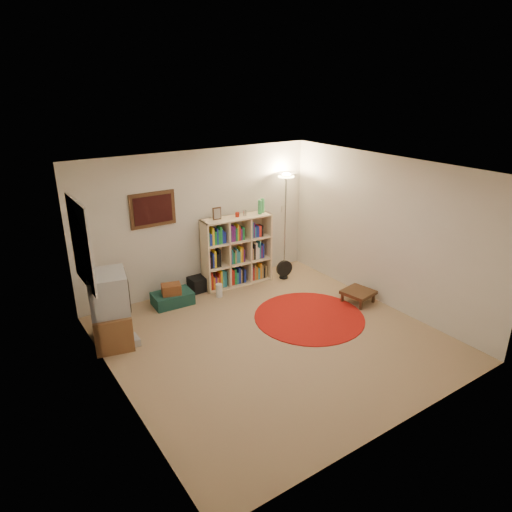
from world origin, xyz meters
The scene contains 12 objects.
room centered at (-0.05, 0.05, 1.26)m, with size 4.54×4.54×2.54m.
bookshelf centered at (0.58, 1.98, 0.63)m, with size 1.32×0.47×1.56m.
floor_lamp centered at (1.76, 2.05, 1.62)m, with size 0.47×0.47×1.95m.
floor_fan centered at (1.47, 1.67, 0.18)m, with size 0.32×0.19×0.36m.
tv_stand centered at (-1.98, 1.22, 0.52)m, with size 0.67×0.84×1.09m.
dvd_box centered at (-1.85, 1.03, 0.05)m, with size 0.32×0.27×0.11m.
suitcase centered at (-0.77, 1.86, 0.11)m, with size 0.69×0.46×0.21m.
wicker_basket centered at (-0.80, 1.82, 0.30)m, with size 0.36×0.30×0.18m.
duffel_bag centered at (-0.13, 2.11, 0.13)m, with size 0.38×0.33×0.26m.
paper_towel centered at (0.03, 1.67, 0.12)m, with size 0.14×0.14×0.24m.
red_rug centered at (0.87, 0.20, 0.01)m, with size 1.78×1.78×0.02m.
side_table centered at (1.91, 0.15, 0.18)m, with size 0.55×0.55×0.22m.
Camera 1 is at (-3.48, -4.73, 3.59)m, focal length 32.00 mm.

